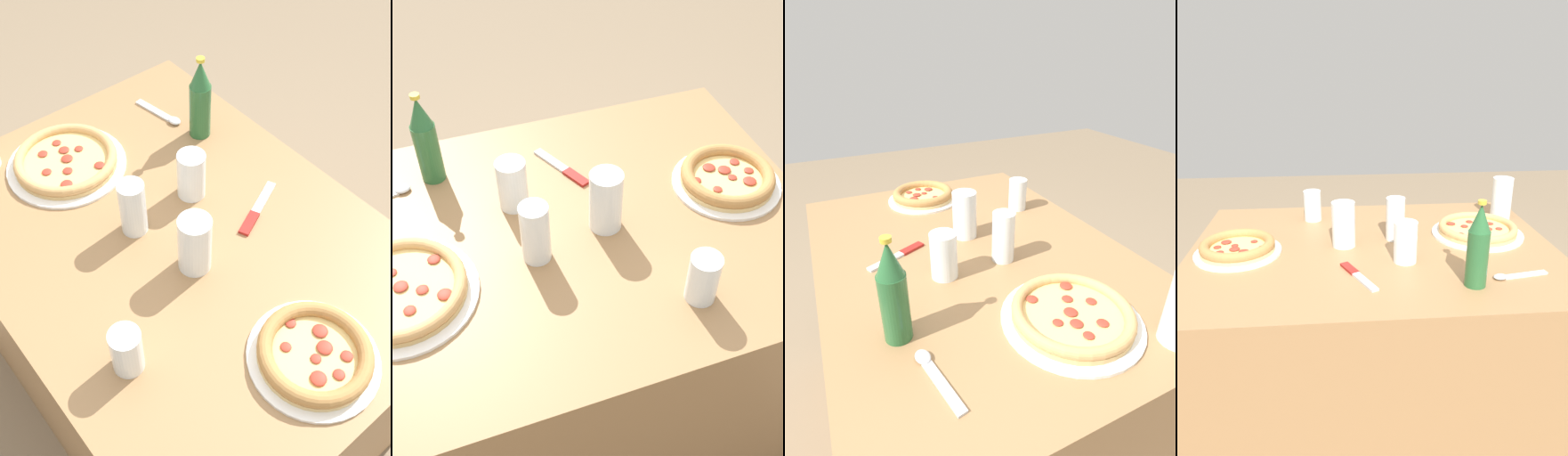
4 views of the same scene
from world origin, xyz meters
TOP-DOWN VIEW (x-y plane):
  - ground_plane at (0.00, 0.00)m, footprint 8.00×8.00m
  - table at (0.00, 0.00)m, footprint 1.18×0.86m
  - pizza_veggie at (-0.43, -0.01)m, footprint 0.27×0.27m
  - pizza_salami at (0.37, 0.08)m, footprint 0.31×0.31m
  - glass_orange_juice at (-0.10, 0.02)m, footprint 0.08×0.08m
  - glass_iced_tea at (-0.21, 0.28)m, footprint 0.06×0.06m
  - glass_red_wine at (0.08, -0.12)m, footprint 0.07×0.07m
  - glass_cola at (0.08, 0.06)m, footprint 0.06×0.06m
  - beer_bottle at (0.25, -0.28)m, footprint 0.06×0.06m
  - knife at (-0.07, -0.20)m, footprint 0.10×0.18m
  - spoon at (0.37, -0.25)m, footprint 0.17×0.05m

SIDE VIEW (x-z plane):
  - ground_plane at x=0.00m, z-range 0.00..0.00m
  - table at x=0.00m, z-range 0.00..0.77m
  - knife at x=-0.07m, z-range 0.77..0.78m
  - spoon at x=0.37m, z-range 0.77..0.78m
  - pizza_salami at x=0.37m, z-range 0.77..0.81m
  - pizza_veggie at x=-0.43m, z-range 0.77..0.81m
  - glass_iced_tea at x=-0.21m, z-range 0.77..0.88m
  - glass_red_wine at x=0.08m, z-range 0.77..0.89m
  - glass_cola at x=0.08m, z-range 0.76..0.91m
  - glass_orange_juice at x=-0.10m, z-range 0.76..0.91m
  - beer_bottle at x=0.25m, z-range 0.76..1.00m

